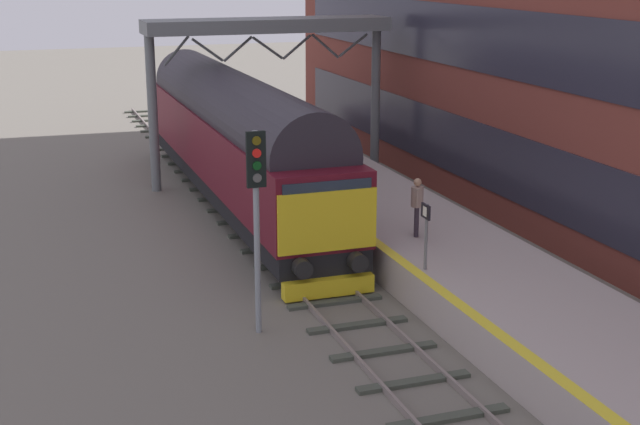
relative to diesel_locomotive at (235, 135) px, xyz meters
The scene contains 8 objects.
ground_plane 8.23m from the diesel_locomotive, 90.01° to the right, with size 140.00×140.00×0.00m, color #686359.
track_main 8.21m from the diesel_locomotive, 90.01° to the right, with size 2.50×60.00×0.15m.
station_platform 8.86m from the diesel_locomotive, 65.37° to the right, with size 4.00×44.00×1.01m.
diesel_locomotive is the anchor object (origin of this frame).
signal_post_near 11.58m from the diesel_locomotive, 101.47° to the right, with size 0.44×0.22×4.78m.
platform_number_sign 11.34m from the diesel_locomotive, 79.70° to the right, with size 0.10×0.44×1.67m.
waiting_passenger 9.06m from the diesel_locomotive, 70.51° to the right, with size 0.45×0.47×1.64m.
overhead_footbridge 4.72m from the diesel_locomotive, 54.74° to the left, with size 9.30×2.00×6.30m.
Camera 1 is at (-7.32, -22.33, 8.40)m, focal length 50.34 mm.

